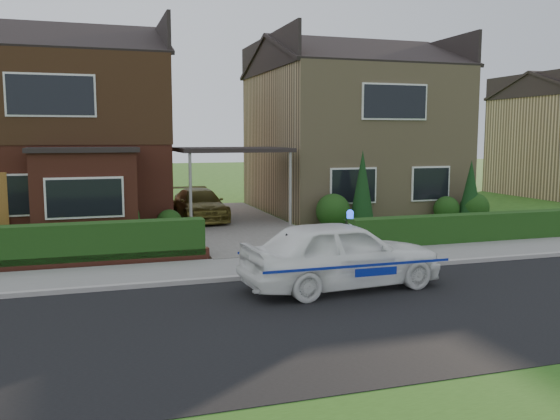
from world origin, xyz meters
name	(u,v)px	position (x,y,z in m)	size (l,w,h in m)	color
ground	(371,313)	(0.00, 0.00, 0.00)	(120.00, 120.00, 0.00)	#224913
road	(371,313)	(0.00, 0.00, 0.00)	(60.00, 6.00, 0.02)	black
kerb	(311,273)	(0.00, 3.05, 0.06)	(60.00, 0.16, 0.12)	#9E9993
sidewalk	(296,264)	(0.00, 4.10, 0.05)	(60.00, 2.00, 0.10)	slate
driveway	(232,224)	(0.00, 11.00, 0.06)	(3.80, 12.00, 0.12)	#666059
house_left	(59,118)	(-5.78, 13.90, 3.81)	(7.50, 9.53, 7.25)	brown
house_right	(348,124)	(5.80, 13.99, 3.66)	(7.50, 8.06, 7.25)	#9F8961
carport_link	(232,151)	(0.00, 10.95, 2.66)	(3.80, 3.00, 2.77)	black
dwarf_wall	(47,264)	(-5.80, 5.30, 0.18)	(7.70, 0.25, 0.36)	brown
hedge_left	(48,270)	(-5.80, 5.45, 0.00)	(7.50, 0.55, 0.90)	#1B3912
hedge_right	(467,244)	(5.80, 5.35, 0.00)	(7.50, 0.55, 0.80)	#1B3912
shrub_left_mid	(118,218)	(-4.00, 9.30, 0.66)	(1.32, 1.32, 1.32)	#1B3912
shrub_left_near	(169,222)	(-2.40, 9.60, 0.42)	(0.84, 0.84, 0.84)	#1B3912
shrub_right_near	(333,211)	(3.20, 9.40, 0.60)	(1.20, 1.20, 1.20)	#1B3912
shrub_right_mid	(447,209)	(7.80, 9.50, 0.48)	(0.96, 0.96, 0.96)	#1B3912
shrub_right_far	(475,207)	(8.80, 9.20, 0.54)	(1.08, 1.08, 1.08)	#1B3912
conifer_a	(362,190)	(4.20, 9.20, 1.30)	(0.90, 0.90, 2.60)	black
conifer_b	(471,193)	(8.60, 9.20, 1.10)	(0.90, 0.90, 2.20)	black
police_car	(341,254)	(0.19, 1.79, 0.72)	(3.91, 4.38, 1.61)	white
driveway_car	(200,205)	(-1.00, 11.97, 0.68)	(1.57, 3.87, 1.12)	brown
potted_plant_b	(54,242)	(-5.74, 7.08, 0.39)	(0.43, 0.34, 0.78)	gray
potted_plant_c	(39,244)	(-6.10, 6.87, 0.41)	(0.46, 0.46, 0.82)	gray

